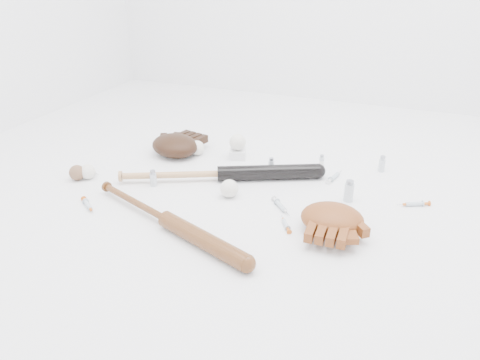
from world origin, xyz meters
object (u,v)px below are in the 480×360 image
at_px(pedestal, 238,154).
at_px(bat_dark, 220,174).
at_px(bat_wood, 166,219).
at_px(glove_dark, 175,145).

bearing_deg(pedestal, bat_dark, -84.97).
bearing_deg(bat_dark, bat_wood, -118.62).
bearing_deg(bat_dark, glove_dark, 125.07).
distance_m(bat_dark, glove_dark, 0.37).
distance_m(bat_wood, pedestal, 0.69).
height_order(bat_dark, pedestal, bat_dark).
bearing_deg(glove_dark, pedestal, 28.24).
bearing_deg(bat_wood, glove_dark, 137.28).
relative_size(bat_dark, pedestal, 11.97).
distance_m(bat_dark, pedestal, 0.27).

